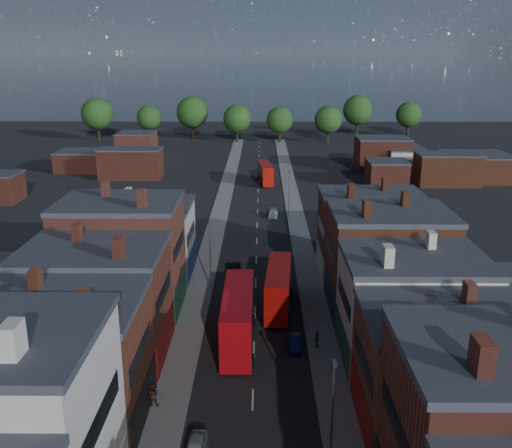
{
  "coord_description": "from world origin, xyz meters",
  "views": [
    {
      "loc": [
        0.63,
        -31.36,
        26.44
      ],
      "look_at": [
        0.0,
        36.08,
        6.18
      ],
      "focal_mm": 40.0,
      "sensor_mm": 36.0,
      "label": 1
    }
  ],
  "objects_px": {
    "ped_3": "(317,339)",
    "ped_1": "(153,395)",
    "bus_2": "(265,173)",
    "car_1": "(295,342)",
    "car_0": "(196,448)",
    "car_3": "(273,214)",
    "bus_1": "(279,287)",
    "car_2": "(234,269)",
    "bus_0": "(238,317)"
  },
  "relations": [
    {
      "from": "car_2",
      "to": "ped_3",
      "type": "relative_size",
      "value": 2.53
    },
    {
      "from": "bus_2",
      "to": "car_1",
      "type": "xyz_separation_m",
      "value": [
        2.3,
        -69.91,
        -1.77
      ]
    },
    {
      "from": "ped_3",
      "to": "ped_1",
      "type": "bearing_deg",
      "value": 144.48
    },
    {
      "from": "car_1",
      "to": "car_2",
      "type": "height_order",
      "value": "car_2"
    },
    {
      "from": "ped_1",
      "to": "car_1",
      "type": "bearing_deg",
      "value": -127.49
    },
    {
      "from": "car_0",
      "to": "car_2",
      "type": "distance_m",
      "value": 33.92
    },
    {
      "from": "car_0",
      "to": "car_1",
      "type": "relative_size",
      "value": 1.06
    },
    {
      "from": "car_0",
      "to": "ped_1",
      "type": "height_order",
      "value": "ped_1"
    },
    {
      "from": "car_0",
      "to": "car_3",
      "type": "bearing_deg",
      "value": 87.86
    },
    {
      "from": "bus_0",
      "to": "bus_2",
      "type": "xyz_separation_m",
      "value": [
        3.0,
        69.22,
        -0.5
      ]
    },
    {
      "from": "car_2",
      "to": "ped_1",
      "type": "bearing_deg",
      "value": -105.18
    },
    {
      "from": "bus_0",
      "to": "ped_1",
      "type": "relative_size",
      "value": 6.47
    },
    {
      "from": "car_1",
      "to": "ped_1",
      "type": "xyz_separation_m",
      "value": [
        -11.5,
        -9.36,
        0.51
      ]
    },
    {
      "from": "bus_1",
      "to": "ped_1",
      "type": "xyz_separation_m",
      "value": [
        -10.21,
        -17.95,
        -1.43
      ]
    },
    {
      "from": "bus_1",
      "to": "ped_3",
      "type": "relative_size",
      "value": 6.77
    },
    {
      "from": "bus_1",
      "to": "ped_3",
      "type": "height_order",
      "value": "bus_1"
    },
    {
      "from": "car_0",
      "to": "car_1",
      "type": "distance_m",
      "value": 16.79
    },
    {
      "from": "bus_1",
      "to": "car_1",
      "type": "height_order",
      "value": "bus_1"
    },
    {
      "from": "car_3",
      "to": "ped_1",
      "type": "bearing_deg",
      "value": -98.42
    },
    {
      "from": "car_0",
      "to": "ped_1",
      "type": "xyz_separation_m",
      "value": [
        -3.9,
        5.62,
        0.46
      ]
    },
    {
      "from": "car_3",
      "to": "car_2",
      "type": "bearing_deg",
      "value": -99.45
    },
    {
      "from": "car_3",
      "to": "ped_3",
      "type": "height_order",
      "value": "ped_3"
    },
    {
      "from": "car_2",
      "to": "car_3",
      "type": "distance_m",
      "value": 26.12
    },
    {
      "from": "bus_2",
      "to": "bus_1",
      "type": "bearing_deg",
      "value": -95.83
    },
    {
      "from": "bus_2",
      "to": "car_3",
      "type": "distance_m",
      "value": 25.51
    },
    {
      "from": "bus_0",
      "to": "bus_1",
      "type": "xyz_separation_m",
      "value": [
        4.01,
        7.91,
        -0.33
      ]
    },
    {
      "from": "car_1",
      "to": "car_3",
      "type": "relative_size",
      "value": 0.86
    },
    {
      "from": "car_3",
      "to": "bus_1",
      "type": "bearing_deg",
      "value": -87.76
    },
    {
      "from": "bus_0",
      "to": "car_2",
      "type": "height_order",
      "value": "bus_0"
    },
    {
      "from": "bus_0",
      "to": "car_0",
      "type": "bearing_deg",
      "value": -98.39
    },
    {
      "from": "car_3",
      "to": "ped_3",
      "type": "bearing_deg",
      "value": -83.4
    },
    {
      "from": "bus_2",
      "to": "car_2",
      "type": "bearing_deg",
      "value": -101.53
    },
    {
      "from": "bus_0",
      "to": "car_2",
      "type": "xyz_separation_m",
      "value": [
        -1.24,
        18.24,
        -2.25
      ]
    },
    {
      "from": "car_1",
      "to": "car_2",
      "type": "bearing_deg",
      "value": 109.61
    },
    {
      "from": "bus_1",
      "to": "bus_2",
      "type": "bearing_deg",
      "value": 95.15
    },
    {
      "from": "bus_2",
      "to": "ped_3",
      "type": "bearing_deg",
      "value": -93.2
    },
    {
      "from": "car_1",
      "to": "ped_3",
      "type": "relative_size",
      "value": 2.07
    },
    {
      "from": "car_0",
      "to": "ped_1",
      "type": "bearing_deg",
      "value": 128.82
    },
    {
      "from": "car_1",
      "to": "car_0",
      "type": "bearing_deg",
      "value": -116.38
    },
    {
      "from": "bus_2",
      "to": "ped_3",
      "type": "relative_size",
      "value": 6.34
    },
    {
      "from": "bus_1",
      "to": "bus_2",
      "type": "xyz_separation_m",
      "value": [
        -1.01,
        61.31,
        -0.17
      ]
    },
    {
      "from": "car_1",
      "to": "ped_3",
      "type": "bearing_deg",
      "value": 0.74
    },
    {
      "from": "car_2",
      "to": "ped_1",
      "type": "height_order",
      "value": "ped_1"
    },
    {
      "from": "car_0",
      "to": "car_2",
      "type": "bearing_deg",
      "value": 92.25
    },
    {
      "from": "car_3",
      "to": "ped_1",
      "type": "distance_m",
      "value": 54.82
    },
    {
      "from": "car_2",
      "to": "ped_3",
      "type": "distance_m",
      "value": 20.79
    },
    {
      "from": "car_0",
      "to": "ped_3",
      "type": "xyz_separation_m",
      "value": [
        9.67,
        14.98,
        0.32
      ]
    },
    {
      "from": "car_0",
      "to": "car_2",
      "type": "relative_size",
      "value": 0.86
    },
    {
      "from": "bus_0",
      "to": "ped_1",
      "type": "height_order",
      "value": "bus_0"
    },
    {
      "from": "ped_3",
      "to": "car_1",
      "type": "bearing_deg",
      "value": 110.06
    }
  ]
}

